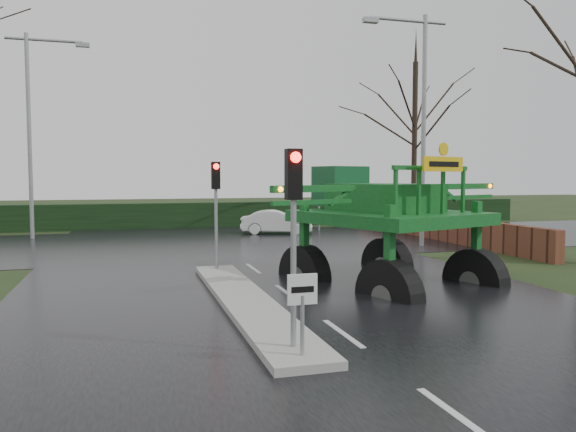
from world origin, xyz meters
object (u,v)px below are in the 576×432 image
object	(u,v)px
traffic_signal_mid	(216,192)
street_light_left_far	(36,117)
traffic_signal_far	(319,185)
traffic_signal_near	(294,205)
crop_sprayer	(384,205)
keep_left_sign	(302,301)
white_sedan	(277,234)
street_light_right	(418,109)

from	to	relation	value
traffic_signal_mid	street_light_left_far	world-z (taller)	street_light_left_far
street_light_left_far	traffic_signal_mid	bearing A→B (deg)	-61.14
traffic_signal_far	traffic_signal_near	bearing A→B (deg)	69.64
crop_sprayer	street_light_left_far	bearing A→B (deg)	101.98
traffic_signal_near	street_light_left_far	bearing A→B (deg)	108.17
keep_left_sign	traffic_signal_mid	size ratio (longest dim) A/B	0.38
keep_left_sign	traffic_signal_near	distance (m)	1.61
keep_left_sign	traffic_signal_mid	world-z (taller)	traffic_signal_mid
keep_left_sign	traffic_signal_mid	distance (m)	9.12
white_sedan	street_light_left_far	bearing A→B (deg)	100.94
traffic_signal_far	street_light_right	distance (m)	8.86
street_light_left_far	crop_sprayer	xyz separation A→B (m)	(10.47, -17.02, -3.65)
keep_left_sign	traffic_signal_near	world-z (taller)	traffic_signal_near
keep_left_sign	traffic_signal_near	bearing A→B (deg)	90.00
traffic_signal_mid	street_light_right	distance (m)	11.05
traffic_signal_near	street_light_right	size ratio (longest dim) A/B	0.35
keep_left_sign	white_sedan	distance (m)	21.07
keep_left_sign	street_light_left_far	xyz separation A→B (m)	(-6.89, 21.50, 4.93)
traffic_signal_mid	street_light_right	bearing A→B (deg)	25.40
traffic_signal_mid	white_sedan	xyz separation A→B (m)	(5.01, 11.44, -2.59)
street_light_left_far	crop_sprayer	world-z (taller)	street_light_left_far
white_sedan	street_light_right	bearing A→B (deg)	-131.06
keep_left_sign	traffic_signal_far	bearing A→B (deg)	70.07
street_light_left_far	crop_sprayer	bearing A→B (deg)	-58.39
traffic_signal_far	white_sedan	xyz separation A→B (m)	(-2.79, -1.08, -2.59)
traffic_signal_mid	crop_sprayer	bearing A→B (deg)	-51.55
street_light_right	street_light_left_far	size ratio (longest dim) A/B	1.00
street_light_right	crop_sprayer	bearing A→B (deg)	-123.27
traffic_signal_near	traffic_signal_far	world-z (taller)	same
traffic_signal_near	street_light_left_far	distance (m)	22.37
traffic_signal_far	crop_sprayer	world-z (taller)	crop_sprayer
keep_left_sign	street_light_right	distance (m)	17.23
traffic_signal_mid	traffic_signal_far	world-z (taller)	same
traffic_signal_near	white_sedan	world-z (taller)	traffic_signal_near
traffic_signal_mid	crop_sprayer	xyz separation A→B (m)	(3.58, -4.51, -0.25)
traffic_signal_near	crop_sprayer	xyz separation A→B (m)	(3.58, 3.99, -0.25)
keep_left_sign	crop_sprayer	bearing A→B (deg)	51.40
traffic_signal_near	white_sedan	bearing A→B (deg)	75.89
street_light_right	street_light_left_far	bearing A→B (deg)	153.98
crop_sprayer	traffic_signal_near	bearing A→B (deg)	-151.52
traffic_signal_mid	crop_sprayer	distance (m)	5.76
traffic_signal_far	white_sedan	size ratio (longest dim) A/B	0.93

